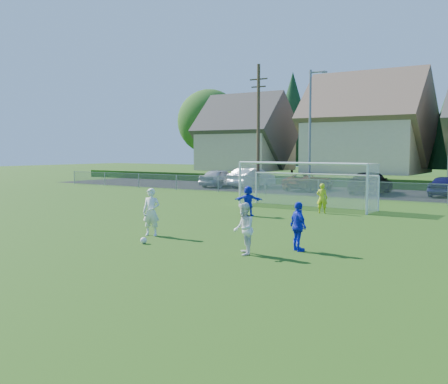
{
  "coord_description": "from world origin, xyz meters",
  "views": [
    {
      "loc": [
        12.08,
        -9.85,
        3.14
      ],
      "look_at": [
        0.0,
        8.0,
        1.4
      ],
      "focal_mm": 42.0,
      "sensor_mm": 36.0,
      "label": 1
    }
  ],
  "objects_px": {
    "player_blue_a": "(298,226)",
    "goalkeeper": "(322,198)",
    "player_white_a": "(151,212)",
    "car_c": "(309,181)",
    "player_white_b": "(244,229)",
    "player_blue_b": "(248,201)",
    "car_b": "(252,178)",
    "car_d": "(370,183)",
    "car_e": "(447,186)",
    "soccer_goal": "(307,178)",
    "soccer_ball": "(144,240)",
    "car_a": "(220,178)"
  },
  "relations": [
    {
      "from": "soccer_ball",
      "to": "car_c",
      "type": "height_order",
      "value": "car_c"
    },
    {
      "from": "player_white_a",
      "to": "player_blue_b",
      "type": "distance_m",
      "value": 6.91
    },
    {
      "from": "player_blue_b",
      "to": "car_a",
      "type": "height_order",
      "value": "car_a"
    },
    {
      "from": "car_e",
      "to": "car_a",
      "type": "bearing_deg",
      "value": 6.03
    },
    {
      "from": "car_e",
      "to": "goalkeeper",
      "type": "bearing_deg",
      "value": 79.79
    },
    {
      "from": "car_c",
      "to": "car_a",
      "type": "bearing_deg",
      "value": 8.55
    },
    {
      "from": "car_b",
      "to": "player_blue_b",
      "type": "bearing_deg",
      "value": 123.17
    },
    {
      "from": "player_blue_a",
      "to": "car_a",
      "type": "xyz_separation_m",
      "value": [
        -18.06,
        22.0,
        -0.01
      ]
    },
    {
      "from": "player_blue_a",
      "to": "car_c",
      "type": "bearing_deg",
      "value": -30.0
    },
    {
      "from": "player_white_b",
      "to": "player_blue_b",
      "type": "relative_size",
      "value": 1.09
    },
    {
      "from": "player_white_b",
      "to": "goalkeeper",
      "type": "distance_m",
      "value": 11.18
    },
    {
      "from": "player_blue_a",
      "to": "goalkeeper",
      "type": "height_order",
      "value": "player_blue_a"
    },
    {
      "from": "soccer_ball",
      "to": "car_a",
      "type": "xyz_separation_m",
      "value": [
        -13.21,
        23.76,
        0.65
      ]
    },
    {
      "from": "player_white_a",
      "to": "car_c",
      "type": "xyz_separation_m",
      "value": [
        -4.37,
        23.0,
        -0.18
      ]
    },
    {
      "from": "car_b",
      "to": "soccer_goal",
      "type": "xyz_separation_m",
      "value": [
        10.54,
        -11.73,
        0.82
      ]
    },
    {
      "from": "player_white_b",
      "to": "player_blue_b",
      "type": "distance_m",
      "value": 9.29
    },
    {
      "from": "player_white_a",
      "to": "car_d",
      "type": "relative_size",
      "value": 0.33
    },
    {
      "from": "player_blue_a",
      "to": "player_blue_b",
      "type": "height_order",
      "value": "player_blue_a"
    },
    {
      "from": "player_white_a",
      "to": "car_c",
      "type": "relative_size",
      "value": 0.35
    },
    {
      "from": "player_white_a",
      "to": "goalkeeper",
      "type": "relative_size",
      "value": 1.17
    },
    {
      "from": "car_d",
      "to": "soccer_goal",
      "type": "xyz_separation_m",
      "value": [
        0.23,
        -11.09,
        0.86
      ]
    },
    {
      "from": "car_b",
      "to": "car_d",
      "type": "height_order",
      "value": "car_b"
    },
    {
      "from": "player_white_a",
      "to": "car_e",
      "type": "xyz_separation_m",
      "value": [
        5.63,
        23.18,
        -0.15
      ]
    },
    {
      "from": "player_white_b",
      "to": "car_c",
      "type": "height_order",
      "value": "player_white_b"
    },
    {
      "from": "player_blue_b",
      "to": "car_b",
      "type": "distance_m",
      "value": 19.1
    },
    {
      "from": "player_blue_b",
      "to": "goalkeeper",
      "type": "distance_m",
      "value": 3.86
    },
    {
      "from": "car_a",
      "to": "soccer_goal",
      "type": "relative_size",
      "value": 0.6
    },
    {
      "from": "car_b",
      "to": "soccer_ball",
      "type": "bearing_deg",
      "value": 115.99
    },
    {
      "from": "player_white_b",
      "to": "player_blue_a",
      "type": "distance_m",
      "value": 1.81
    },
    {
      "from": "player_white_a",
      "to": "player_white_b",
      "type": "xyz_separation_m",
      "value": [
        4.66,
        -1.09,
        -0.09
      ]
    },
    {
      "from": "goalkeeper",
      "to": "player_white_b",
      "type": "bearing_deg",
      "value": 89.17
    },
    {
      "from": "player_white_b",
      "to": "player_blue_a",
      "type": "relative_size",
      "value": 1.02
    },
    {
      "from": "goalkeeper",
      "to": "car_b",
      "type": "distance_m",
      "value": 18.18
    },
    {
      "from": "player_blue_b",
      "to": "car_d",
      "type": "height_order",
      "value": "car_d"
    },
    {
      "from": "player_blue_a",
      "to": "car_b",
      "type": "height_order",
      "value": "car_b"
    },
    {
      "from": "player_white_b",
      "to": "goalkeeper",
      "type": "bearing_deg",
      "value": 159.18
    },
    {
      "from": "car_d",
      "to": "soccer_goal",
      "type": "distance_m",
      "value": 11.13
    },
    {
      "from": "goalkeeper",
      "to": "car_c",
      "type": "xyz_separation_m",
      "value": [
        -6.78,
        13.14,
        -0.05
      ]
    },
    {
      "from": "player_white_a",
      "to": "player_blue_a",
      "type": "bearing_deg",
      "value": -18.03
    },
    {
      "from": "player_white_b",
      "to": "soccer_goal",
      "type": "xyz_separation_m",
      "value": [
        -3.88,
        12.73,
        0.84
      ]
    },
    {
      "from": "player_blue_a",
      "to": "car_c",
      "type": "relative_size",
      "value": 0.31
    },
    {
      "from": "goalkeeper",
      "to": "car_b",
      "type": "xyz_separation_m",
      "value": [
        -12.17,
        13.5,
        0.06
      ]
    },
    {
      "from": "player_white_b",
      "to": "car_c",
      "type": "distance_m",
      "value": 25.73
    },
    {
      "from": "player_white_a",
      "to": "goalkeeper",
      "type": "xyz_separation_m",
      "value": [
        2.41,
        9.87,
        -0.13
      ]
    },
    {
      "from": "car_a",
      "to": "car_d",
      "type": "height_order",
      "value": "car_d"
    },
    {
      "from": "car_d",
      "to": "car_e",
      "type": "relative_size",
      "value": 1.26
    },
    {
      "from": "soccer_ball",
      "to": "player_white_b",
      "type": "height_order",
      "value": "player_white_b"
    },
    {
      "from": "player_white_a",
      "to": "car_a",
      "type": "bearing_deg",
      "value": 97.36
    },
    {
      "from": "player_blue_b",
      "to": "car_b",
      "type": "xyz_separation_m",
      "value": [
        -9.68,
        16.46,
        0.09
      ]
    },
    {
      "from": "player_blue_a",
      "to": "car_e",
      "type": "bearing_deg",
      "value": -53.76
    }
  ]
}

